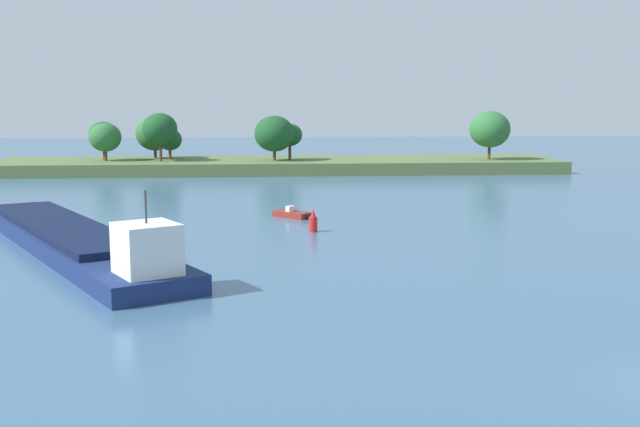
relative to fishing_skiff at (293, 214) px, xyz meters
name	(u,v)px	position (x,y,z in m)	size (l,w,h in m)	color
treeline_island	(271,157)	(-1.30, 46.24, 1.90)	(84.51, 17.46, 9.07)	#566B3D
fishing_skiff	(293,214)	(0.00, 0.00, 0.00)	(3.71, 3.71, 1.02)	maroon
cargo_barge	(70,237)	(-16.53, -14.02, 0.61)	(22.65, 34.79, 5.76)	navy
channel_buoy_red	(313,222)	(1.32, -7.96, 0.52)	(0.70, 0.70, 1.90)	red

